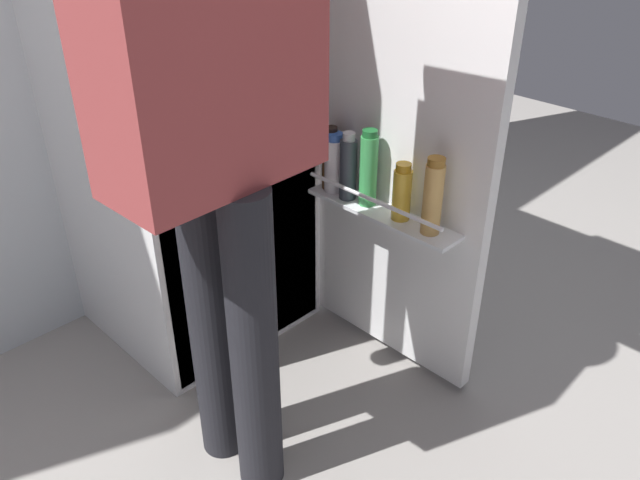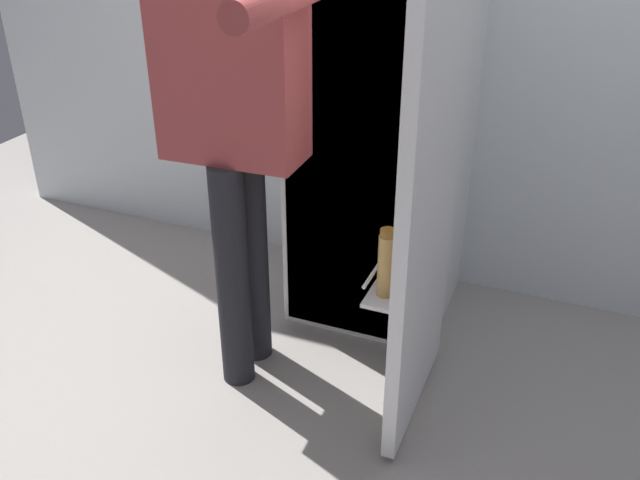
{
  "view_description": "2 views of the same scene",
  "coord_description": "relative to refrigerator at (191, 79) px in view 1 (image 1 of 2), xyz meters",
  "views": [
    {
      "loc": [
        -1.05,
        -1.12,
        1.47
      ],
      "look_at": [
        -0.05,
        -0.11,
        0.62
      ],
      "focal_mm": 36.27,
      "sensor_mm": 36.0,
      "label": 1
    },
    {
      "loc": [
        0.75,
        -1.97,
        1.72
      ],
      "look_at": [
        -0.02,
        -0.07,
        0.61
      ],
      "focal_mm": 38.52,
      "sensor_mm": 36.0,
      "label": 2
    }
  ],
  "objects": [
    {
      "name": "person",
      "position": [
        -0.33,
        -0.58,
        0.17
      ],
      "size": [
        0.58,
        0.79,
        1.74
      ],
      "color": "black",
      "rests_on": "ground_plane"
    },
    {
      "name": "refrigerator",
      "position": [
        0.0,
        0.0,
        0.0
      ],
      "size": [
        0.68,
        1.22,
        1.78
      ],
      "color": "white",
      "rests_on": "ground_plane"
    },
    {
      "name": "ground_plane",
      "position": [
        -0.02,
        -0.5,
        -0.89
      ],
      "size": [
        6.2,
        6.2,
        0.0
      ],
      "primitive_type": "plane",
      "color": "gray"
    }
  ]
}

